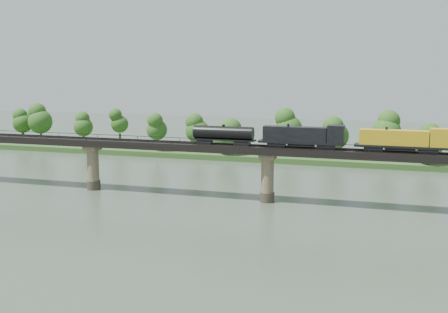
# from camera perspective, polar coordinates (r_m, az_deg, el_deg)

# --- Properties ---
(ground) EXTENTS (400.00, 400.00, 0.00)m
(ground) POSITION_cam_1_polar(r_m,az_deg,el_deg) (88.34, 0.21, -9.20)
(ground) COLOR #364536
(ground) RESTS_ON ground
(far_bank) EXTENTS (300.00, 24.00, 1.60)m
(far_bank) POSITION_cam_1_polar(r_m,az_deg,el_deg) (169.18, 8.36, 0.10)
(far_bank) COLOR #2A4D1E
(far_bank) RESTS_ON ground
(bridge) EXTENTS (236.00, 30.00, 11.50)m
(bridge) POSITION_cam_1_polar(r_m,az_deg,el_deg) (115.04, 4.43, -1.96)
(bridge) COLOR #473A2D
(bridge) RESTS_ON ground
(bridge_superstructure) EXTENTS (220.00, 4.90, 0.75)m
(bridge_superstructure) POSITION_cam_1_polar(r_m,az_deg,el_deg) (113.94, 4.48, 1.16)
(bridge_superstructure) COLOR black
(bridge_superstructure) RESTS_ON bridge
(far_treeline) EXTENTS (289.06, 17.54, 13.60)m
(far_treeline) POSITION_cam_1_polar(r_m,az_deg,el_deg) (165.03, 5.38, 2.73)
(far_treeline) COLOR #382619
(far_treeline) RESTS_ON far_bank
(freight_train) EXTENTS (69.20, 2.70, 4.76)m
(freight_train) POSITION_cam_1_polar(r_m,az_deg,el_deg) (111.27, 14.37, 1.72)
(freight_train) COLOR black
(freight_train) RESTS_ON bridge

